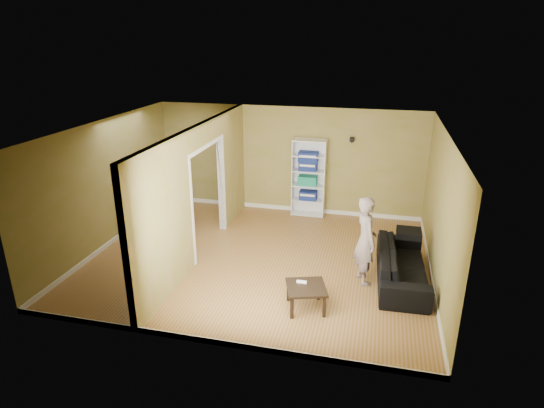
{
  "coord_description": "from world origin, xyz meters",
  "views": [
    {
      "loc": [
        2.12,
        -7.79,
        4.17
      ],
      "look_at": [
        0.2,
        0.2,
        1.1
      ],
      "focal_mm": 30.0,
      "sensor_mm": 36.0,
      "label": 1
    }
  ],
  "objects_px": {
    "sofa": "(403,260)",
    "person": "(366,233)",
    "chair_left": "(131,202)",
    "chair_far": "(176,196)",
    "coffee_table": "(306,290)",
    "chair_near": "(149,214)",
    "dining_table": "(160,197)",
    "bookshelf": "(309,177)"
  },
  "relations": [
    {
      "from": "bookshelf",
      "to": "dining_table",
      "type": "xyz_separation_m",
      "value": [
        -3.19,
        -1.52,
        -0.25
      ]
    },
    {
      "from": "person",
      "to": "chair_left",
      "type": "height_order",
      "value": "person"
    },
    {
      "from": "person",
      "to": "chair_near",
      "type": "xyz_separation_m",
      "value": [
        -4.63,
        0.87,
        -0.43
      ]
    },
    {
      "from": "chair_near",
      "to": "dining_table",
      "type": "bearing_deg",
      "value": 95.37
    },
    {
      "from": "chair_left",
      "to": "coffee_table",
      "type": "bearing_deg",
      "value": 61.22
    },
    {
      "from": "dining_table",
      "to": "chair_left",
      "type": "xyz_separation_m",
      "value": [
        -0.74,
        -0.04,
        -0.17
      ]
    },
    {
      "from": "sofa",
      "to": "chair_near",
      "type": "distance_m",
      "value": 5.34
    },
    {
      "from": "coffee_table",
      "to": "person",
      "type": "bearing_deg",
      "value": 52.5
    },
    {
      "from": "dining_table",
      "to": "chair_near",
      "type": "xyz_separation_m",
      "value": [
        0.04,
        -0.62,
        -0.17
      ]
    },
    {
      "from": "person",
      "to": "dining_table",
      "type": "height_order",
      "value": "person"
    },
    {
      "from": "bookshelf",
      "to": "dining_table",
      "type": "relative_size",
      "value": 1.53
    },
    {
      "from": "sofa",
      "to": "chair_left",
      "type": "relative_size",
      "value": 2.06
    },
    {
      "from": "chair_far",
      "to": "coffee_table",
      "type": "bearing_deg",
      "value": 129.26
    },
    {
      "from": "coffee_table",
      "to": "chair_left",
      "type": "bearing_deg",
      "value": 150.61
    },
    {
      "from": "chair_left",
      "to": "chair_far",
      "type": "xyz_separation_m",
      "value": [
        0.82,
        0.7,
        -0.03
      ]
    },
    {
      "from": "person",
      "to": "coffee_table",
      "type": "height_order",
      "value": "person"
    },
    {
      "from": "bookshelf",
      "to": "dining_table",
      "type": "distance_m",
      "value": 3.54
    },
    {
      "from": "sofa",
      "to": "coffee_table",
      "type": "relative_size",
      "value": 3.52
    },
    {
      "from": "sofa",
      "to": "person",
      "type": "relative_size",
      "value": 1.14
    },
    {
      "from": "dining_table",
      "to": "chair_far",
      "type": "relative_size",
      "value": 1.25
    },
    {
      "from": "bookshelf",
      "to": "chair_near",
      "type": "xyz_separation_m",
      "value": [
        -3.14,
        -2.14,
        -0.42
      ]
    },
    {
      "from": "dining_table",
      "to": "chair_near",
      "type": "relative_size",
      "value": 1.19
    },
    {
      "from": "chair_far",
      "to": "dining_table",
      "type": "bearing_deg",
      "value": 73.18
    },
    {
      "from": "coffee_table",
      "to": "dining_table",
      "type": "bearing_deg",
      "value": 145.72
    },
    {
      "from": "chair_left",
      "to": "chair_far",
      "type": "relative_size",
      "value": 1.06
    },
    {
      "from": "sofa",
      "to": "dining_table",
      "type": "distance_m",
      "value": 5.51
    },
    {
      "from": "coffee_table",
      "to": "chair_far",
      "type": "distance_m",
      "value": 4.97
    },
    {
      "from": "chair_left",
      "to": "person",
      "type": "bearing_deg",
      "value": 75.52
    },
    {
      "from": "sofa",
      "to": "bookshelf",
      "type": "bearing_deg",
      "value": 35.05
    },
    {
      "from": "bookshelf",
      "to": "chair_left",
      "type": "bearing_deg",
      "value": -158.37
    },
    {
      "from": "person",
      "to": "chair_far",
      "type": "distance_m",
      "value": 5.09
    },
    {
      "from": "person",
      "to": "chair_near",
      "type": "relative_size",
      "value": 1.82
    },
    {
      "from": "person",
      "to": "chair_far",
      "type": "bearing_deg",
      "value": 42.16
    },
    {
      "from": "coffee_table",
      "to": "chair_left",
      "type": "relative_size",
      "value": 0.59
    },
    {
      "from": "coffee_table",
      "to": "chair_near",
      "type": "bearing_deg",
      "value": 152.3
    },
    {
      "from": "person",
      "to": "chair_far",
      "type": "xyz_separation_m",
      "value": [
        -4.59,
        2.16,
        -0.45
      ]
    },
    {
      "from": "sofa",
      "to": "dining_table",
      "type": "bearing_deg",
      "value": 73.96
    },
    {
      "from": "sofa",
      "to": "person",
      "type": "distance_m",
      "value": 0.88
    },
    {
      "from": "chair_far",
      "to": "person",
      "type": "bearing_deg",
      "value": 145.24
    },
    {
      "from": "dining_table",
      "to": "bookshelf",
      "type": "bearing_deg",
      "value": 25.51
    },
    {
      "from": "chair_left",
      "to": "chair_far",
      "type": "distance_m",
      "value": 1.08
    },
    {
      "from": "person",
      "to": "dining_table",
      "type": "relative_size",
      "value": 1.54
    }
  ]
}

